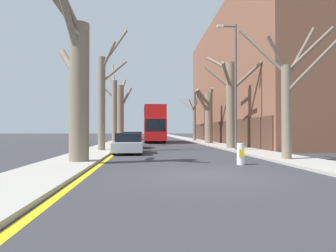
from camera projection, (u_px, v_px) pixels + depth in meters
The scene contains 18 objects.
ground_plane at pixel (204, 176), 9.78m from camera, with size 300.00×300.00×0.00m, color #333338.
sidewalk_left at pixel (128, 138), 59.24m from camera, with size 2.48×120.00×0.12m, color #A39E93.
sidewalk_right at pixel (182, 138), 60.04m from camera, with size 2.48×120.00×0.12m, color #A39E93.
building_facade_right at pixel (255, 80), 36.89m from camera, with size 10.08×33.93×15.51m.
kerb_line_stripe at pixel (136, 138), 59.35m from camera, with size 0.24×120.00×0.01m, color yellow.
street_tree_left_0 at pixel (77, 82), 13.36m from camera, with size 1.79×3.50×7.90m.
street_tree_left_1 at pixel (103, 98), 21.18m from camera, with size 2.06×2.92×8.97m.
street_tree_left_2 at pixel (114, 109), 29.18m from camera, with size 1.86×2.57×8.47m.
street_tree_left_3 at pixel (121, 111), 36.59m from camera, with size 2.30×3.11×8.24m.
street_tree_right_0 at pixel (288, 98), 14.43m from camera, with size 3.82×3.01×6.64m.
street_tree_right_1 at pixel (230, 100), 23.74m from camera, with size 3.81×4.38×7.80m.
street_tree_right_2 at pixel (208, 115), 32.82m from camera, with size 2.21×2.46×6.04m.
street_tree_right_3 at pixel (194, 114), 42.68m from camera, with size 3.42×3.36×7.15m.
double_decker_bus at pixel (154, 123), 38.26m from camera, with size 2.54×10.73×4.43m.
parked_car_0 at pixel (129, 144), 19.52m from camera, with size 1.83×4.31×1.32m.
parked_car_1 at pixel (133, 140), 25.41m from camera, with size 1.74×4.06×1.39m.
lamp_post at pixel (234, 81), 21.17m from camera, with size 1.40×0.20×9.04m.
traffic_bollard at pixel (241, 154), 12.97m from camera, with size 0.32×0.33×0.94m.
Camera 1 is at (-1.92, -9.69, 1.48)m, focal length 32.00 mm.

